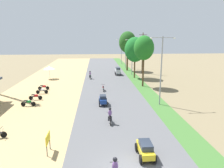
{
  "coord_description": "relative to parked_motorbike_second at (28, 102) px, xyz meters",
  "views": [
    {
      "loc": [
        -2.15,
        -11.72,
        8.57
      ],
      "look_at": [
        0.03,
        17.01,
        1.99
      ],
      "focal_mm": 33.89,
      "sensor_mm": 36.0,
      "label": 1
    }
  ],
  "objects": [
    {
      "name": "parked_motorbike_second",
      "position": [
        0.0,
        0.0,
        0.0
      ],
      "size": [
        1.8,
        0.54,
        0.94
      ],
      "color": "black",
      "rests_on": "dirt_shoulder"
    },
    {
      "name": "parked_motorbike_third",
      "position": [
        0.15,
        2.68,
        0.0
      ],
      "size": [
        1.8,
        0.54,
        0.94
      ],
      "color": "black",
      "rests_on": "dirt_shoulder"
    },
    {
      "name": "parked_motorbike_fourth",
      "position": [
        0.26,
        5.77,
        0.0
      ],
      "size": [
        1.8,
        0.54,
        0.94
      ],
      "color": "black",
      "rests_on": "dirt_shoulder"
    },
    {
      "name": "parked_motorbike_fifth",
      "position": [
        -0.06,
        8.18,
        0.0
      ],
      "size": [
        1.8,
        0.54,
        0.94
      ],
      "color": "black",
      "rests_on": "dirt_shoulder"
    },
    {
      "name": "street_signboard",
      "position": [
        4.78,
        -11.07,
        0.55
      ],
      "size": [
        0.06,
        1.3,
        1.5
      ],
      "color": "#262628",
      "rests_on": "dirt_shoulder"
    },
    {
      "name": "vendor_umbrella",
      "position": [
        -0.99,
        17.22,
        1.75
      ],
      "size": [
        2.2,
        2.2,
        2.52
      ],
      "color": "#99999E",
      "rests_on": "dirt_shoulder"
    },
    {
      "name": "median_tree_nearest",
      "position": [
        16.39,
        9.42,
        6.02
      ],
      "size": [
        3.37,
        3.37,
        8.58
      ],
      "color": "#4C351E",
      "rests_on": "median_strip"
    },
    {
      "name": "median_tree_second",
      "position": [
        16.34,
        17.17,
        5.28
      ],
      "size": [
        4.21,
        4.21,
        8.3
      ],
      "color": "#4C351E",
      "rests_on": "median_strip"
    },
    {
      "name": "median_tree_third",
      "position": [
        16.2,
        26.67,
        6.45
      ],
      "size": [
        4.21,
        4.21,
        9.6
      ],
      "color": "#4C351E",
      "rests_on": "median_strip"
    },
    {
      "name": "streetlamp_near",
      "position": [
        16.36,
        -0.53,
        4.34
      ],
      "size": [
        3.16,
        0.2,
        8.46
      ],
      "color": "gray",
      "rests_on": "median_strip"
    },
    {
      "name": "streetlamp_mid",
      "position": [
        16.36,
        20.58,
        4.03
      ],
      "size": [
        3.16,
        0.2,
        7.86
      ],
      "color": "gray",
      "rests_on": "median_strip"
    },
    {
      "name": "streetlamp_far",
      "position": [
        16.36,
        31.09,
        3.64
      ],
      "size": [
        3.16,
        0.2,
        7.11
      ],
      "color": "gray",
      "rests_on": "median_strip"
    },
    {
      "name": "streetlamp_farthest",
      "position": [
        16.36,
        40.42,
        3.96
      ],
      "size": [
        3.16,
        0.2,
        7.72
      ],
      "color": "gray",
      "rests_on": "median_strip"
    },
    {
      "name": "utility_pole_near",
      "position": [
        19.09,
        22.56,
        4.29
      ],
      "size": [
        1.8,
        0.2,
        9.29
      ],
      "color": "brown",
      "rests_on": "ground"
    },
    {
      "name": "car_sedan_yellow",
      "position": [
        11.81,
        -12.23,
        0.19
      ],
      "size": [
        1.1,
        2.26,
        1.19
      ],
      "color": "gold",
      "rests_on": "road_strip"
    },
    {
      "name": "car_hatchback_blue",
      "position": [
        9.2,
        -0.14,
        0.19
      ],
      "size": [
        1.04,
        2.0,
        1.23
      ],
      "color": "navy",
      "rests_on": "road_strip"
    },
    {
      "name": "car_van_silver",
      "position": [
        13.21,
        20.49,
        0.47
      ],
      "size": [
        1.19,
        2.41,
        1.67
      ],
      "color": "#B7BCC1",
      "rests_on": "road_strip"
    },
    {
      "name": "motorbike_ahead_second",
      "position": [
        9.7,
        -5.96,
        0.3
      ],
      "size": [
        0.54,
        1.8,
        1.66
      ],
      "color": "black",
      "rests_on": "road_strip"
    },
    {
      "name": "motorbike_ahead_third",
      "position": [
        9.48,
        6.77,
        0.02
      ],
      "size": [
        0.54,
        1.8,
        0.94
      ],
      "color": "black",
      "rests_on": "road_strip"
    },
    {
      "name": "motorbike_ahead_fourth",
      "position": [
        7.18,
        16.51,
        0.3
      ],
      "size": [
        0.54,
        1.8,
        1.66
      ],
      "color": "black",
      "rests_on": "road_strip"
    }
  ]
}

